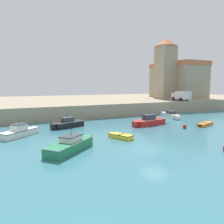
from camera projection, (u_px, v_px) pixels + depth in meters
The scene contains 12 objects.
ground_plane at pixel (155, 149), 21.17m from camera, with size 200.00×200.00×0.00m, color teal.
quay_seawall at pixel (61, 104), 56.83m from camera, with size 120.00×40.00×2.54m, color gray.
motorboat_red_0 at pixel (149, 121), 33.64m from camera, with size 6.14×2.45×2.55m.
motorboat_white_1 at pixel (19, 132), 26.19m from camera, with size 4.88×4.44×2.43m.
dinghy_yellow_3 at pixel (121, 136), 25.17m from camera, with size 2.12×3.26×0.61m.
motorboat_black_4 at pixel (68, 124), 31.80m from camera, with size 5.21×2.86×2.38m.
motorboat_green_6 at pixel (71, 145), 20.36m from camera, with size 5.70×5.18×2.39m.
motorboat_white_7 at pixel (170, 115), 41.61m from camera, with size 3.11×6.43×2.21m.
dinghy_orange_8 at pixel (205, 124), 33.21m from camera, with size 4.22×2.30×0.52m.
mooring_buoy at pixel (185, 126), 31.12m from camera, with size 0.59×0.59×0.59m, color red.
church at pixel (175, 78), 61.86m from camera, with size 13.65×15.85×15.74m.
truck_on_quay at pixel (181, 95), 50.83m from camera, with size 2.43×4.44×2.20m.
Camera 1 is at (-12.72, -16.71, 6.12)m, focal length 35.00 mm.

